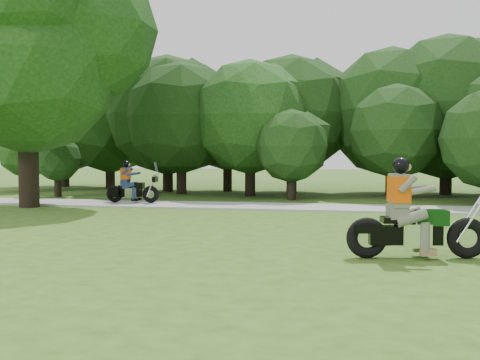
{
  "coord_description": "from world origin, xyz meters",
  "views": [
    {
      "loc": [
        0.13,
        -10.29,
        1.91
      ],
      "look_at": [
        -2.51,
        3.66,
        1.17
      ],
      "focal_mm": 40.0,
      "sensor_mm": 36.0,
      "label": 1
    }
  ],
  "objects": [
    {
      "name": "walkway",
      "position": [
        0.0,
        8.0,
        0.03
      ],
      "size": [
        60.0,
        2.2,
        0.06
      ],
      "primitive_type": "cube",
      "color": "gray",
      "rests_on": "ground"
    },
    {
      "name": "big_tree_west",
      "position": [
        -10.54,
        6.85,
        5.76
      ],
      "size": [
        8.64,
        6.56,
        9.96
      ],
      "color": "black",
      "rests_on": "ground"
    },
    {
      "name": "touring_motorcycle",
      "position": [
        -7.49,
        8.13,
        0.62
      ],
      "size": [
        2.02,
        0.57,
        1.54
      ],
      "rotation": [
        0.0,
        0.0,
        0.02
      ],
      "color": "black",
      "rests_on": "walkway"
    },
    {
      "name": "ground",
      "position": [
        0.0,
        0.0,
        0.0
      ],
      "size": [
        100.0,
        100.0,
        0.0
      ],
      "primitive_type": "plane",
      "color": "#335217",
      "rests_on": "ground"
    },
    {
      "name": "tree_line",
      "position": [
        1.51,
        14.36,
        3.55
      ],
      "size": [
        39.51,
        11.42,
        7.34
      ],
      "color": "black",
      "rests_on": "ground"
    },
    {
      "name": "chopper_motorcycle",
      "position": [
        1.36,
        -0.37,
        0.67
      ],
      "size": [
        2.54,
        0.87,
        1.82
      ],
      "rotation": [
        0.0,
        0.0,
        0.17
      ],
      "color": "black",
      "rests_on": "ground"
    }
  ]
}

